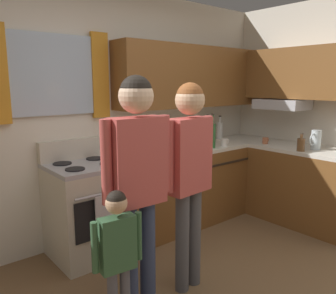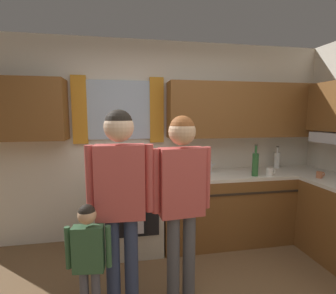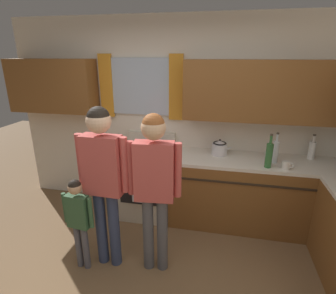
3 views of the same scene
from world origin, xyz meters
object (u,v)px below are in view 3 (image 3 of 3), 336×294
stove_oven (147,182)px  bottle_wine_green (269,155)px  stovetop_kettle (220,148)px  adult_holding_child (103,171)px  bottle_milk_white (312,150)px  small_child (78,215)px  mug_ceramic_white (286,165)px  bottle_tall_clear (275,151)px  adult_in_plaid (154,177)px

stove_oven → bottle_wine_green: (1.49, -0.20, 0.58)m
stovetop_kettle → adult_holding_child: bearing=-133.3°
bottle_milk_white → small_child: (-2.42, -1.34, -0.39)m
stove_oven → adult_holding_child: (-0.13, -1.03, 0.60)m
bottle_wine_green → adult_holding_child: 1.83m
stove_oven → bottle_wine_green: 1.62m
stove_oven → mug_ceramic_white: stove_oven is taller
bottle_wine_green → small_child: bearing=-152.9°
bottle_tall_clear → adult_holding_child: 1.99m
stove_oven → adult_in_plaid: bearing=-69.8°
stovetop_kettle → small_child: bearing=-136.2°
stove_oven → bottle_tall_clear: 1.69m
adult_holding_child → stove_oven: bearing=82.8°
adult_holding_child → adult_in_plaid: size_ratio=1.03×
stove_oven → bottle_milk_white: 2.13m
small_child → stovetop_kettle: bearing=43.8°
stove_oven → bottle_wine_green: bottle_wine_green is taller
bottle_tall_clear → stovetop_kettle: (-0.65, 0.13, -0.05)m
bottle_wine_green → mug_ceramic_white: bottle_wine_green is taller
mug_ceramic_white → small_child: bearing=-155.5°
stove_oven → adult_in_plaid: 1.21m
bottle_wine_green → bottle_tall_clear: 0.20m
stove_oven → bottle_tall_clear: bottle_tall_clear is taller
mug_ceramic_white → small_child: 2.28m
mug_ceramic_white → bottle_wine_green: bearing=174.8°
small_child → stove_oven: bearing=72.2°
stove_oven → bottle_tall_clear: bearing=-1.0°
bottle_milk_white → mug_ceramic_white: (-0.36, -0.40, -0.07)m
stovetop_kettle → small_child: 1.85m
small_child → mug_ceramic_white: bearing=24.5°
bottle_tall_clear → small_child: 2.30m
adult_in_plaid → mug_ceramic_white: bearing=30.9°
bottle_milk_white → stovetop_kettle: bearing=-175.9°
bottle_wine_green → bottle_tall_clear: size_ratio=1.07×
adult_in_plaid → small_child: adult_in_plaid is taller
bottle_tall_clear → mug_ceramic_white: 0.23m
bottle_wine_green → adult_holding_child: (-1.62, -0.83, 0.01)m
mug_ceramic_white → adult_in_plaid: (-1.32, -0.79, 0.09)m
bottle_milk_white → stovetop_kettle: size_ratio=1.14×
stovetop_kettle → bottle_milk_white: bearing=4.1°
stove_oven → adult_in_plaid: (0.37, -1.01, 0.57)m
bottle_wine_green → small_child: (-1.87, -0.96, -0.42)m
bottle_milk_white → small_child: 2.79m
bottle_milk_white → adult_in_plaid: size_ratio=0.19×
small_child → bottle_milk_white: bearing=28.9°
adult_holding_child → bottle_tall_clear: bearing=30.3°
stovetop_kettle → adult_holding_child: 1.56m
bottle_tall_clear → mug_ceramic_white: (0.10, -0.19, -0.09)m
bottle_milk_white → bottle_tall_clear: 0.50m
stove_oven → small_child: bearing=-107.8°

